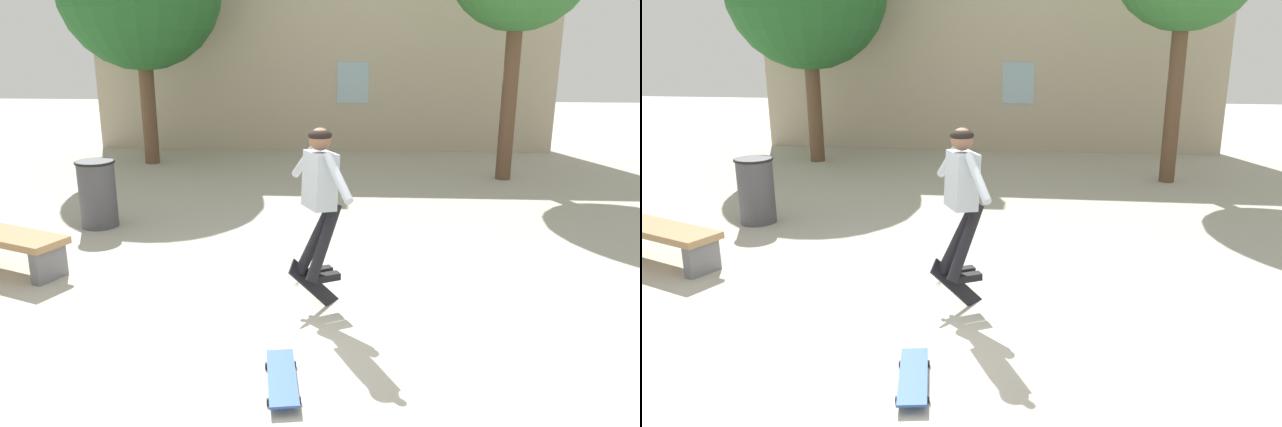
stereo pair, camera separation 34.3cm
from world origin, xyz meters
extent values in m
plane|color=#B2AD9E|center=(0.00, 0.00, 0.00)|extent=(40.00, 40.00, 0.00)
cube|color=#B7A88E|center=(0.00, 9.50, 2.18)|extent=(10.35, 0.40, 4.36)
cube|color=#99B7C6|center=(0.70, 9.29, 1.53)|extent=(0.70, 0.02, 0.90)
cylinder|color=brown|center=(3.53, 6.61, 1.47)|extent=(0.27, 0.27, 2.93)
cylinder|color=brown|center=(-3.44, 7.64, 1.13)|extent=(0.29, 0.29, 2.27)
cube|color=#99754C|center=(-3.21, 1.59, 0.41)|extent=(1.77, 1.09, 0.08)
cube|color=slate|center=(-2.53, 1.31, 0.19)|extent=(0.27, 0.42, 0.37)
cylinder|color=#47474C|center=(-2.76, 3.27, 0.47)|extent=(0.50, 0.50, 0.94)
torus|color=black|center=(-2.76, 3.27, 0.92)|extent=(0.54, 0.54, 0.04)
cube|color=#9EA8B2|center=(0.49, 0.75, 1.30)|extent=(0.38, 0.42, 0.54)
sphere|color=brown|center=(0.49, 0.75, 1.69)|extent=(0.28, 0.28, 0.21)
ellipsoid|color=black|center=(0.49, 0.75, 1.72)|extent=(0.30, 0.30, 0.12)
cylinder|color=black|center=(0.44, 0.82, 0.71)|extent=(0.46, 0.21, 0.75)
cube|color=black|center=(0.47, 0.84, 0.36)|extent=(0.28, 0.21, 0.07)
cylinder|color=black|center=(0.53, 0.67, 0.71)|extent=(0.37, 0.38, 0.75)
cube|color=black|center=(0.55, 0.69, 0.36)|extent=(0.28, 0.21, 0.07)
cylinder|color=#9EA8B2|center=(0.31, 1.08, 1.40)|extent=(0.30, 0.46, 0.39)
cylinder|color=#9EA8B2|center=(0.66, 0.42, 1.40)|extent=(0.30, 0.46, 0.39)
cube|color=black|center=(0.46, 0.84, 0.16)|extent=(0.56, 0.39, 0.69)
cylinder|color=silver|center=(0.60, 1.02, 0.00)|extent=(0.08, 0.05, 0.07)
cylinder|color=silver|center=(0.57, 0.85, -0.10)|extent=(0.08, 0.05, 0.07)
cylinder|color=silver|center=(0.29, 0.87, 0.37)|extent=(0.08, 0.05, 0.07)
cylinder|color=silver|center=(0.25, 0.71, 0.27)|extent=(0.08, 0.05, 0.07)
cube|color=#2D519E|center=(0.28, -0.65, 0.07)|extent=(0.35, 0.85, 0.02)
cylinder|color=black|center=(0.44, -0.89, 0.03)|extent=(0.02, 0.06, 0.05)
cylinder|color=black|center=(0.20, -0.93, 0.03)|extent=(0.02, 0.06, 0.05)
cylinder|color=black|center=(0.35, -0.38, 0.03)|extent=(0.02, 0.06, 0.05)
cylinder|color=black|center=(0.12, -0.42, 0.03)|extent=(0.02, 0.06, 0.05)
camera|label=1|loc=(0.83, -4.88, 2.63)|focal=35.00mm
camera|label=2|loc=(1.17, -4.85, 2.63)|focal=35.00mm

